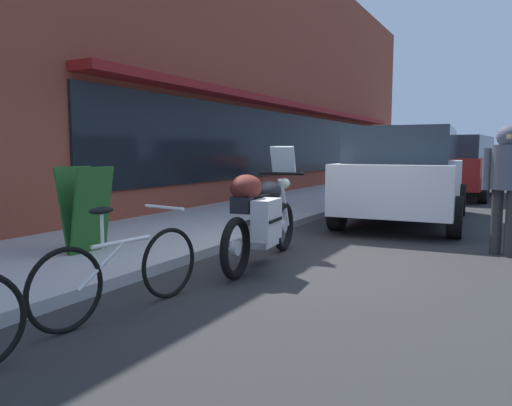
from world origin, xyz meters
name	(u,v)px	position (x,y,z in m)	size (l,w,h in m)	color
ground_plane	(303,259)	(0.00, 0.00, 0.00)	(80.00, 80.00, 0.00)	#2A2A2A
storefront_building	(293,77)	(8.65, 4.05, 3.64)	(25.30, 0.90, 7.46)	brown
sidewalk_curb	(343,192)	(9.00, 2.49, 0.06)	(30.00, 2.81, 0.12)	#A7A7A7
touring_motorcycle	(261,214)	(-0.56, 0.29, 0.61)	(2.22, 0.82, 1.41)	black
parked_bicycle	(122,271)	(-2.58, 0.52, 0.36)	(1.70, 0.48, 0.92)	black
parked_minivan	(406,173)	(3.76, -0.47, 0.92)	(4.57, 2.33, 1.74)	silver
pedestrian_walking	(506,175)	(1.42, -2.18, 1.05)	(0.41, 0.56, 1.66)	#292929
sandwich_board_sign	(86,209)	(-1.37, 2.28, 0.64)	(0.55, 0.43, 1.04)	#1E511E
parked_car_down_block	(455,165)	(9.57, -0.70, 0.93)	(4.71, 2.37, 1.75)	maroon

